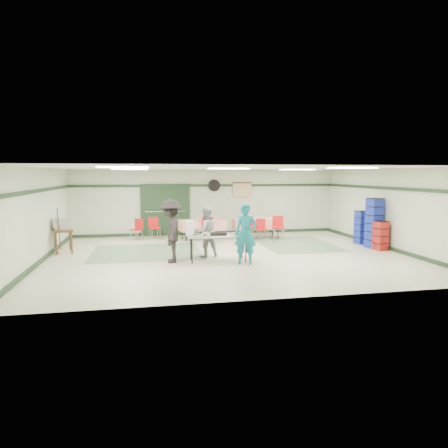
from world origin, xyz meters
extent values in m
plane|color=beige|center=(0.00, 0.00, 0.00)|extent=(11.00, 11.00, 0.00)
plane|color=silver|center=(0.00, 0.00, 2.70)|extent=(11.00, 11.00, 0.00)
plane|color=beige|center=(0.00, 4.50, 1.35)|extent=(11.00, 0.00, 11.00)
plane|color=beige|center=(0.00, -4.50, 1.35)|extent=(11.00, 0.00, 11.00)
plane|color=beige|center=(-5.50, 0.00, 1.35)|extent=(0.00, 9.00, 9.00)
plane|color=beige|center=(5.50, 0.00, 1.35)|extent=(0.00, 9.00, 9.00)
cube|color=#1C331D|center=(0.00, 4.47, 2.05)|extent=(11.00, 0.06, 0.10)
cube|color=#1C331D|center=(0.00, 4.47, 0.06)|extent=(11.00, 0.06, 0.12)
cube|color=#1C331D|center=(-5.47, 0.00, 2.05)|extent=(0.06, 9.00, 0.10)
cube|color=#1C331D|center=(-5.47, 0.00, 0.06)|extent=(0.06, 9.00, 0.12)
cube|color=#1C331D|center=(5.47, 0.00, 2.05)|extent=(0.06, 9.00, 0.10)
cube|color=#1C331D|center=(5.47, 0.00, 0.06)|extent=(0.06, 9.00, 0.12)
cube|color=slate|center=(-2.50, 1.00, 0.00)|extent=(3.50, 3.00, 0.01)
cube|color=slate|center=(2.80, 1.50, 0.00)|extent=(2.50, 3.50, 0.01)
cube|color=gray|center=(-2.20, 4.44, 1.05)|extent=(0.90, 0.06, 2.10)
cube|color=gray|center=(-1.25, 4.44, 1.05)|extent=(0.90, 0.06, 2.10)
cube|color=#1C331D|center=(-1.73, 4.42, 1.05)|extent=(2.00, 0.03, 2.15)
cylinder|color=black|center=(0.30, 4.44, 2.05)|extent=(0.50, 0.10, 0.50)
cube|color=#DABD88|center=(1.50, 4.44, 1.85)|extent=(0.80, 0.02, 0.60)
cube|color=#BABAB5|center=(-0.46, -0.74, 0.74)|extent=(1.81, 0.80, 0.04)
cylinder|color=black|center=(-1.25, -1.00, 0.36)|extent=(0.04, 0.04, 0.72)
cylinder|color=black|center=(0.29, -1.07, 0.36)|extent=(0.04, 0.04, 0.72)
cylinder|color=black|center=(-1.22, -0.42, 0.36)|extent=(0.04, 0.04, 0.72)
cylinder|color=black|center=(0.32, -0.49, 0.36)|extent=(0.04, 0.04, 0.72)
cube|color=silver|center=(0.16, -0.77, 0.77)|extent=(0.63, 0.49, 0.02)
cube|color=silver|center=(-0.56, -0.59, 0.77)|extent=(0.65, 0.50, 0.02)
cube|color=silver|center=(-1.04, -0.87, 0.77)|extent=(0.56, 0.43, 0.02)
cube|color=black|center=(-0.46, -0.76, 0.80)|extent=(0.48, 0.31, 0.08)
cube|color=white|center=(-1.27, -0.65, 0.97)|extent=(0.24, 0.22, 0.42)
imported|color=#137284|center=(0.24, -1.27, 0.85)|extent=(0.71, 0.56, 1.70)
imported|color=#939297|center=(-0.72, -0.09, 0.77)|extent=(0.86, 0.74, 1.54)
imported|color=black|center=(-1.81, -0.65, 0.91)|extent=(0.74, 1.21, 1.82)
cube|color=red|center=(1.83, 3.24, 0.74)|extent=(1.88, 0.85, 0.05)
cube|color=red|center=(1.83, 3.24, 0.55)|extent=(1.88, 0.87, 0.40)
cylinder|color=black|center=(1.06, 2.91, 0.36)|extent=(0.04, 0.04, 0.72)
cylinder|color=black|center=(2.61, 2.94, 0.36)|extent=(0.04, 0.04, 0.72)
cylinder|color=black|center=(1.04, 3.54, 0.36)|extent=(0.04, 0.04, 0.72)
cylinder|color=black|center=(2.60, 3.57, 0.36)|extent=(0.04, 0.04, 0.72)
cube|color=red|center=(-0.37, 3.24, 0.74)|extent=(1.85, 1.04, 0.05)
cube|color=red|center=(-0.37, 3.24, 0.55)|extent=(1.86, 1.06, 0.40)
cylinder|color=black|center=(-1.04, 2.83, 0.36)|extent=(0.04, 0.04, 0.72)
cylinder|color=black|center=(0.40, 3.07, 0.36)|extent=(0.04, 0.04, 0.72)
cylinder|color=black|center=(-1.14, 3.41, 0.36)|extent=(0.04, 0.04, 0.72)
cylinder|color=black|center=(0.30, 3.65, 0.36)|extent=(0.04, 0.04, 0.72)
cube|color=red|center=(1.86, 2.59, 0.42)|extent=(0.42, 0.42, 0.04)
cube|color=red|center=(1.84, 2.76, 0.62)|extent=(0.38, 0.08, 0.38)
cylinder|color=silver|center=(1.73, 2.42, 0.20)|extent=(0.02, 0.02, 0.40)
cylinder|color=silver|center=(2.03, 2.46, 0.20)|extent=(0.02, 0.02, 0.40)
cylinder|color=silver|center=(1.69, 2.72, 0.20)|extent=(0.02, 0.02, 0.40)
cylinder|color=silver|center=(1.99, 2.76, 0.20)|extent=(0.02, 0.02, 0.40)
cube|color=red|center=(1.31, 2.59, 0.43)|extent=(0.52, 0.52, 0.04)
cube|color=red|center=(1.38, 2.75, 0.64)|extent=(0.37, 0.20, 0.39)
cylinder|color=silver|center=(1.10, 2.51, 0.20)|extent=(0.02, 0.02, 0.41)
cylinder|color=silver|center=(1.38, 2.38, 0.20)|extent=(0.02, 0.02, 0.41)
cylinder|color=silver|center=(1.23, 2.80, 0.20)|extent=(0.02, 0.02, 0.41)
cylinder|color=silver|center=(1.51, 2.67, 0.20)|extent=(0.02, 0.02, 0.41)
cube|color=red|center=(2.51, 2.59, 0.46)|extent=(0.49, 0.49, 0.04)
cube|color=red|center=(2.54, 2.78, 0.69)|extent=(0.42, 0.12, 0.42)
cylinder|color=silver|center=(2.31, 2.46, 0.22)|extent=(0.02, 0.02, 0.44)
cylinder|color=silver|center=(2.64, 2.39, 0.22)|extent=(0.02, 0.02, 0.44)
cylinder|color=silver|center=(2.37, 2.79, 0.22)|extent=(0.02, 0.02, 0.44)
cylinder|color=silver|center=(2.70, 2.72, 0.22)|extent=(0.02, 0.02, 0.44)
cube|color=red|center=(-0.26, 2.59, 0.46)|extent=(0.47, 0.47, 0.04)
cube|color=red|center=(-0.24, 2.78, 0.70)|extent=(0.42, 0.09, 0.42)
cylinder|color=silver|center=(-0.45, 2.44, 0.22)|extent=(0.02, 0.02, 0.44)
cylinder|color=silver|center=(-0.12, 2.40, 0.22)|extent=(0.02, 0.02, 0.44)
cylinder|color=silver|center=(-0.41, 2.78, 0.22)|extent=(0.02, 0.02, 0.44)
cylinder|color=silver|center=(-0.08, 2.74, 0.22)|extent=(0.02, 0.02, 0.44)
cube|color=red|center=(-2.19, 3.64, 0.43)|extent=(0.49, 0.49, 0.04)
cube|color=red|center=(-2.24, 3.81, 0.65)|extent=(0.39, 0.15, 0.40)
cylinder|color=silver|center=(-2.30, 3.44, 0.21)|extent=(0.02, 0.02, 0.41)
cylinder|color=silver|center=(-1.99, 3.53, 0.21)|extent=(0.02, 0.02, 0.41)
cylinder|color=silver|center=(-2.38, 3.75, 0.21)|extent=(0.02, 0.02, 0.41)
cylinder|color=silver|center=(-2.08, 3.84, 0.21)|extent=(0.02, 0.02, 0.41)
cube|color=red|center=(-2.88, 3.44, 0.42)|extent=(0.53, 0.53, 0.04)
cube|color=red|center=(-2.78, 3.58, 0.62)|extent=(0.33, 0.25, 0.38)
cylinder|color=silver|center=(-3.09, 3.40, 0.20)|extent=(0.02, 0.02, 0.40)
cylinder|color=silver|center=(-2.84, 3.23, 0.20)|extent=(0.02, 0.02, 0.40)
cylinder|color=silver|center=(-2.92, 3.65, 0.20)|extent=(0.02, 0.02, 0.40)
cylinder|color=silver|center=(-2.67, 3.48, 0.20)|extent=(0.02, 0.02, 0.40)
cube|color=#191F96|center=(5.15, 1.13, 0.60)|extent=(0.42, 0.42, 1.20)
cube|color=#A42010|center=(5.15, -0.12, 0.49)|extent=(0.44, 0.44, 0.98)
cube|color=#191F96|center=(5.15, 0.31, 0.85)|extent=(0.50, 0.50, 1.71)
cube|color=brown|center=(-5.15, 1.49, 0.72)|extent=(0.76, 0.98, 0.05)
cube|color=brown|center=(-5.28, 1.08, 0.35)|extent=(0.05, 0.05, 0.70)
cube|color=brown|center=(-4.84, 1.19, 0.35)|extent=(0.05, 0.05, 0.70)
cube|color=brown|center=(-5.46, 1.78, 0.35)|extent=(0.05, 0.05, 0.70)
cube|color=brown|center=(-5.02, 1.89, 0.35)|extent=(0.05, 0.05, 0.70)
cube|color=#AAAAA6|center=(-5.15, 1.57, 0.94)|extent=(0.56, 0.51, 0.39)
cylinder|color=brown|center=(-5.23, 1.31, 0.75)|extent=(0.04, 0.23, 1.44)
camera|label=1|loc=(-2.45, -12.00, 2.52)|focal=32.00mm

